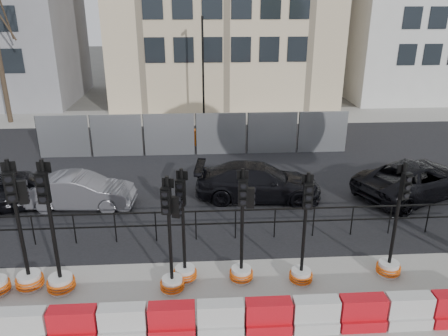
{
  "coord_description": "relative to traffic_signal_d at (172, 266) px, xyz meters",
  "views": [
    {
      "loc": [
        0.13,
        -10.45,
        6.9
      ],
      "look_at": [
        0.96,
        3.0,
        1.65
      ],
      "focal_mm": 35.0,
      "sensor_mm": 36.0,
      "label": 1
    }
  ],
  "objects": [
    {
      "name": "car_c",
      "position": [
        2.87,
        5.34,
        -0.09
      ],
      "size": [
        2.83,
        4.96,
        1.32
      ],
      "primitive_type": "imported",
      "rotation": [
        0.0,
        0.0,
        1.46
      ],
      "color": "black",
      "rests_on": "ground"
    },
    {
      "name": "sidewalk_far",
      "position": [
        0.6,
        17.26,
        -0.74
      ],
      "size": [
        40.0,
        4.0,
        0.02
      ],
      "primitive_type": "cube",
      "color": "gray",
      "rests_on": "ground"
    },
    {
      "name": "heras_fencing",
      "position": [
        0.58,
        11.05,
        -0.07
      ],
      "size": [
        14.33,
        1.72,
        2.0
      ],
      "color": "gray",
      "rests_on": "ground"
    },
    {
      "name": "car_a",
      "position": [
        -5.48,
        5.15,
        -0.08
      ],
      "size": [
        4.1,
        4.91,
        1.33
      ],
      "primitive_type": "imported",
      "rotation": [
        0.0,
        0.0,
        1.93
      ],
      "color": "black",
      "rests_on": "ground"
    },
    {
      "name": "ground",
      "position": [
        0.6,
        1.26,
        -0.75
      ],
      "size": [
        120.0,
        120.0,
        0.0
      ],
      "primitive_type": "plane",
      "color": "#51514C",
      "rests_on": "ground"
    },
    {
      "name": "traffic_signal_f",
      "position": [
        1.78,
        0.33,
        0.0
      ],
      "size": [
        0.62,
        0.62,
        3.15
      ],
      "rotation": [
        0.0,
        0.0,
        -0.03
      ],
      "color": "silver",
      "rests_on": "ground"
    },
    {
      "name": "kerb_railing",
      "position": [
        0.6,
        2.46,
        -0.06
      ],
      "size": [
        18.0,
        0.04,
        1.0
      ],
      "color": "black",
      "rests_on": "ground"
    },
    {
      "name": "car_d",
      "position": [
        8.72,
        5.17,
        -0.07
      ],
      "size": [
        5.93,
        6.55,
        1.35
      ],
      "primitive_type": "imported",
      "rotation": [
        0.0,
        0.0,
        2.0
      ],
      "color": "black",
      "rests_on": "ground"
    },
    {
      "name": "traffic_signal_h",
      "position": [
        5.7,
        0.34,
        -0.08
      ],
      "size": [
        0.63,
        0.63,
        3.22
      ],
      "rotation": [
        0.0,
        0.0,
        0.32
      ],
      "color": "silver",
      "rests_on": "ground"
    },
    {
      "name": "car_b",
      "position": [
        -3.4,
        4.99,
        -0.14
      ],
      "size": [
        1.88,
        3.89,
        1.21
      ],
      "primitive_type": "imported",
      "rotation": [
        0.0,
        0.0,
        1.49
      ],
      "color": "#57575D",
      "rests_on": "ground"
    },
    {
      "name": "barrier_row",
      "position": [
        0.6,
        -1.54,
        -0.38
      ],
      "size": [
        14.65,
        0.5,
        0.8
      ],
      "color": "red",
      "rests_on": "ground"
    },
    {
      "name": "traffic_signal_b",
      "position": [
        -3.61,
        0.35,
        0.09
      ],
      "size": [
        0.69,
        0.69,
        3.5
      ],
      "rotation": [
        0.0,
        0.0,
        0.23
      ],
      "color": "silver",
      "rests_on": "ground"
    },
    {
      "name": "road",
      "position": [
        0.6,
        8.26,
        -0.73
      ],
      "size": [
        40.0,
        14.0,
        0.03
      ],
      "primitive_type": "cube",
      "color": "black",
      "rests_on": "ground"
    },
    {
      "name": "traffic_signal_d",
      "position": [
        0.0,
        0.0,
        0.0
      ],
      "size": [
        0.62,
        0.62,
        3.13
      ],
      "rotation": [
        0.0,
        0.0,
        -0.28
      ],
      "color": "silver",
      "rests_on": "ground"
    },
    {
      "name": "traffic_signal_e",
      "position": [
        0.3,
        0.45,
        -0.1
      ],
      "size": [
        0.62,
        0.62,
        3.13
      ],
      "rotation": [
        0.0,
        0.0,
        -0.25
      ],
      "color": "silver",
      "rests_on": "ground"
    },
    {
      "name": "lamp_post_far",
      "position": [
        1.1,
        16.24,
        2.48
      ],
      "size": [
        0.12,
        0.56,
        6.0
      ],
      "color": "black",
      "rests_on": "ground"
    },
    {
      "name": "traffic_signal_g",
      "position": [
        3.3,
        0.16,
        -0.11
      ],
      "size": [
        0.61,
        0.61,
        3.08
      ],
      "rotation": [
        0.0,
        0.0,
        -0.04
      ],
      "color": "silver",
      "rests_on": "ground"
    },
    {
      "name": "traffic_signal_c",
      "position": [
        -2.79,
        0.17,
        -0.01
      ],
      "size": [
        0.7,
        0.7,
        3.55
      ],
      "rotation": [
        0.0,
        0.0,
        -0.09
      ],
      "color": "silver",
      "rests_on": "ground"
    }
  ]
}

